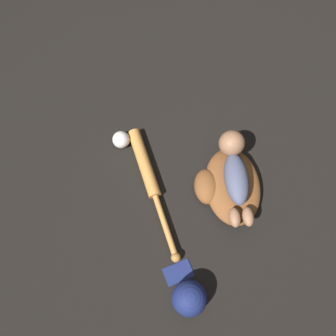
{
  "coord_description": "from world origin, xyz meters",
  "views": [
    {
      "loc": [
        -0.44,
        0.32,
        1.37
      ],
      "look_at": [
        0.1,
        0.27,
        0.07
      ],
      "focal_mm": 35.0,
      "sensor_mm": 36.0,
      "label": 1
    }
  ],
  "objects_px": {
    "baseball_bat": "(148,175)",
    "baby_figure": "(235,168)",
    "baseball_glove": "(228,185)",
    "baseball_cap": "(189,297)",
    "baseball": "(121,140)"
  },
  "relations": [
    {
      "from": "baseball_bat",
      "to": "baby_figure",
      "type": "bearing_deg",
      "value": -96.99
    },
    {
      "from": "baseball_glove",
      "to": "baseball_cap",
      "type": "distance_m",
      "value": 0.48
    },
    {
      "from": "baseball_glove",
      "to": "baseball",
      "type": "relative_size",
      "value": 4.61
    },
    {
      "from": "baseball",
      "to": "baseball_cap",
      "type": "relative_size",
      "value": 0.37
    },
    {
      "from": "baby_figure",
      "to": "baseball",
      "type": "relative_size",
      "value": 5.11
    },
    {
      "from": "baseball_bat",
      "to": "baseball_glove",
      "type": "bearing_deg",
      "value": -104.47
    },
    {
      "from": "baseball_glove",
      "to": "baseball_cap",
      "type": "xyz_separation_m",
      "value": [
        -0.43,
        0.22,
        0.01
      ]
    },
    {
      "from": "baseball_glove",
      "to": "baby_figure",
      "type": "bearing_deg",
      "value": -25.15
    },
    {
      "from": "baseball",
      "to": "baseball_cap",
      "type": "xyz_separation_m",
      "value": [
        -0.7,
        -0.22,
        0.01
      ]
    },
    {
      "from": "baby_figure",
      "to": "baseball_cap",
      "type": "height_order",
      "value": "baby_figure"
    },
    {
      "from": "baby_figure",
      "to": "baseball_glove",
      "type": "bearing_deg",
      "value": 154.85
    },
    {
      "from": "baseball",
      "to": "baseball_cap",
      "type": "height_order",
      "value": "baseball_cap"
    },
    {
      "from": "baseball_glove",
      "to": "baby_figure",
      "type": "xyz_separation_m",
      "value": [
        0.04,
        -0.02,
        0.09
      ]
    },
    {
      "from": "baby_figure",
      "to": "baseball",
      "type": "bearing_deg",
      "value": 64.35
    },
    {
      "from": "baby_figure",
      "to": "baseball_bat",
      "type": "xyz_separation_m",
      "value": [
        0.04,
        0.36,
        -0.1
      ]
    }
  ]
}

